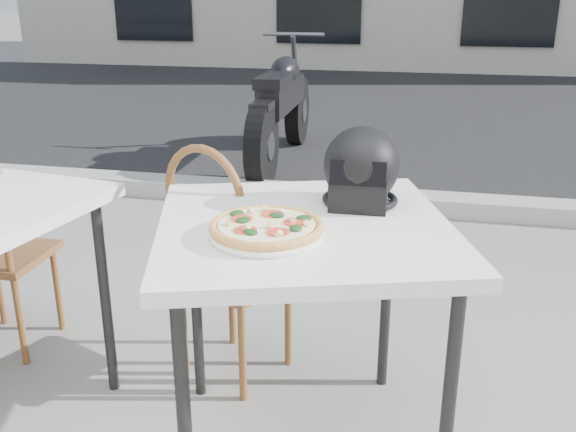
% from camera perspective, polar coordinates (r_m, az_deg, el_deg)
% --- Properties ---
extents(street_asphalt, '(30.00, 8.00, 0.00)m').
position_cam_1_polar(street_asphalt, '(8.50, 9.42, 9.31)').
color(street_asphalt, black).
rests_on(street_asphalt, ground).
extents(curb, '(30.00, 0.25, 0.12)m').
position_cam_1_polar(curb, '(4.60, 6.39, 1.53)').
color(curb, '#A4A299').
rests_on(curb, ground).
extents(cafe_table_main, '(1.08, 1.08, 0.82)m').
position_cam_1_polar(cafe_table_main, '(1.93, 1.47, -2.63)').
color(cafe_table_main, silver).
rests_on(cafe_table_main, ground).
extents(plate, '(0.36, 0.36, 0.02)m').
position_cam_1_polar(plate, '(1.79, -1.91, -1.62)').
color(plate, white).
rests_on(plate, cafe_table_main).
extents(pizza, '(0.36, 0.36, 0.04)m').
position_cam_1_polar(pizza, '(1.78, -1.91, -0.91)').
color(pizza, gold).
rests_on(pizza, plate).
extents(helmet, '(0.25, 0.26, 0.25)m').
position_cam_1_polar(helmet, '(2.05, 6.49, 4.03)').
color(helmet, black).
rests_on(helmet, cafe_table_main).
extents(cafe_chair_main, '(0.49, 0.49, 0.97)m').
position_cam_1_polar(cafe_chair_main, '(2.42, -5.85, -3.26)').
color(cafe_chair_main, brown).
rests_on(cafe_chair_main, ground).
extents(motorcycle, '(0.57, 2.21, 1.10)m').
position_cam_1_polar(motorcycle, '(5.69, -0.55, 9.50)').
color(motorcycle, black).
rests_on(motorcycle, street_asphalt).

